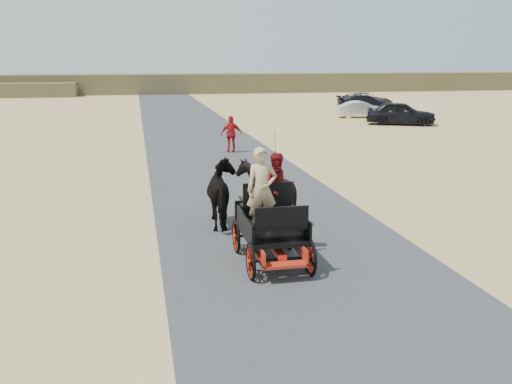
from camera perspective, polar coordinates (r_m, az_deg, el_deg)
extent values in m
plane|color=tan|center=(13.41, 3.34, -5.64)|extent=(140.00, 140.00, 0.00)
cube|color=#38383A|center=(13.41, 3.34, -5.62)|extent=(6.00, 140.00, 0.01)
cube|color=brown|center=(74.38, -9.39, 10.64)|extent=(140.00, 6.00, 2.40)
imported|color=black|center=(15.01, -3.15, -0.21)|extent=(0.91, 2.01, 1.70)
imported|color=black|center=(15.21, 0.95, -0.01)|extent=(1.37, 1.54, 1.70)
imported|color=tan|center=(12.07, 0.58, 0.25)|extent=(0.66, 0.43, 1.80)
imported|color=#660C0F|center=(12.73, 2.24, 0.40)|extent=(0.77, 0.60, 1.58)
imported|color=red|center=(26.86, -2.48, 5.80)|extent=(1.03, 0.47, 1.73)
imported|color=black|center=(39.47, 14.27, 7.65)|extent=(4.87, 3.45, 1.54)
imported|color=silver|center=(43.73, 10.51, 8.13)|extent=(3.85, 1.82, 1.22)
imported|color=black|center=(48.63, 10.96, 8.70)|extent=(4.91, 2.37, 1.38)
imported|color=brown|center=(52.59, 10.90, 9.01)|extent=(4.92, 2.36, 1.35)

